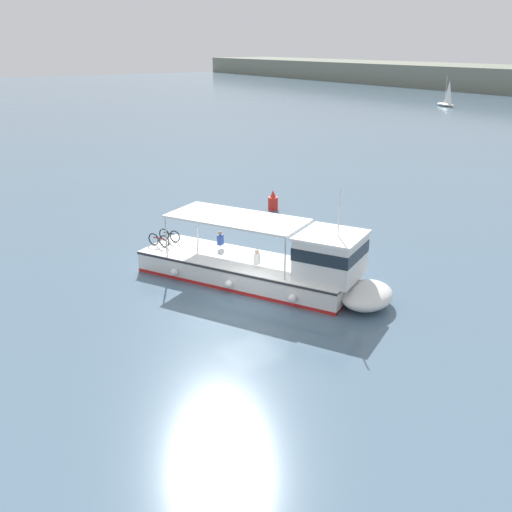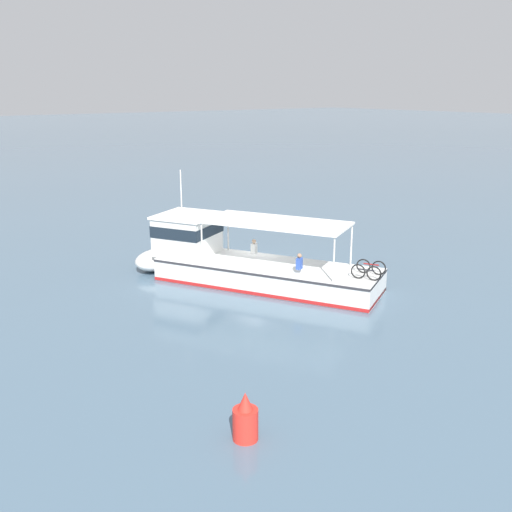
{
  "view_description": "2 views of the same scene",
  "coord_description": "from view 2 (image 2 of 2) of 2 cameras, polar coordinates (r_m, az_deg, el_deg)",
  "views": [
    {
      "loc": [
        19.6,
        -12.34,
        10.99
      ],
      "look_at": [
        -1.84,
        1.58,
        1.4
      ],
      "focal_mm": 39.79,
      "sensor_mm": 36.0,
      "label": 1
    },
    {
      "loc": [
        -23.44,
        17.84,
        9.14
      ],
      "look_at": [
        -1.84,
        1.58,
        1.4
      ],
      "focal_mm": 41.03,
      "sensor_mm": 36.0,
      "label": 2
    }
  ],
  "objects": [
    {
      "name": "ground_plane",
      "position": [
        30.84,
        0.3,
        -1.26
      ],
      "size": [
        400.0,
        400.0,
        0.0
      ],
      "primitive_type": "plane",
      "color": "slate"
    },
    {
      "name": "ferry_main",
      "position": [
        28.66,
        -1.85,
        -0.5
      ],
      "size": [
        12.65,
        8.75,
        5.32
      ],
      "color": "white",
      "rests_on": "ground"
    },
    {
      "name": "channel_buoy",
      "position": [
        16.31,
        -1.04,
        -15.73
      ],
      "size": [
        0.7,
        0.7,
        1.4
      ],
      "color": "red",
      "rests_on": "ground"
    }
  ]
}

